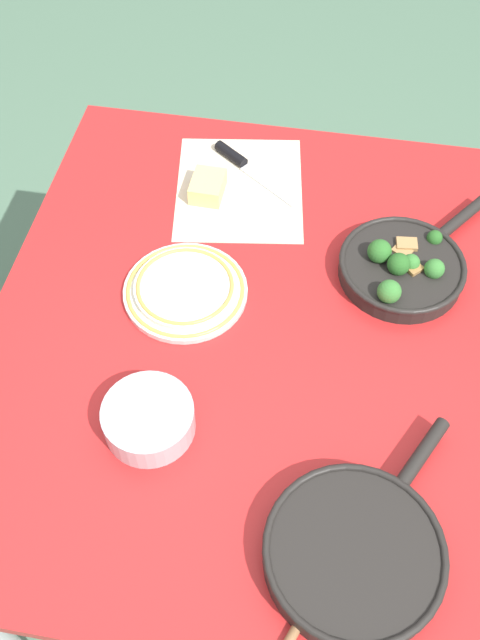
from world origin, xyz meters
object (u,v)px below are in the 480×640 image
object	(u,v)px
wooden_spoon	(291,637)
cheese_block	(208,187)
skillet_broccoli	(403,266)
dinner_plate_stack	(185,289)
skillet_eggs	(355,552)
prep_bowl_steel	(149,419)
grater_knife	(244,165)

from	to	relation	value
wooden_spoon	cheese_block	xyz separation A→B (m)	(-0.86, -0.29, 0.01)
skillet_broccoli	cheese_block	size ratio (longest dim) A/B	4.01
skillet_broccoli	wooden_spoon	xyz separation A→B (m)	(0.71, -0.13, -0.02)
dinner_plate_stack	skillet_eggs	bearing A→B (deg)	38.22
dinner_plate_stack	prep_bowl_steel	world-z (taller)	prep_bowl_steel
skillet_broccoli	wooden_spoon	bearing A→B (deg)	-153.32
wooden_spoon	prep_bowl_steel	distance (m)	0.41
skillet_eggs	grater_knife	world-z (taller)	skillet_eggs
skillet_eggs	cheese_block	xyz separation A→B (m)	(-0.73, -0.37, -0.00)
cheese_block	dinner_plate_stack	bearing A→B (deg)	2.22
skillet_eggs	wooden_spoon	world-z (taller)	skillet_eggs
skillet_broccoli	skillet_eggs	world-z (taller)	skillet_broccoli
wooden_spoon	dinner_plate_stack	bearing A→B (deg)	48.03
skillet_eggs	dinner_plate_stack	bearing A→B (deg)	66.40
wooden_spoon	grater_knife	bearing A→B (deg)	35.81
skillet_eggs	prep_bowl_steel	world-z (taller)	prep_bowl_steel
cheese_block	prep_bowl_steel	world-z (taller)	prep_bowl_steel
grater_knife	dinner_plate_stack	bearing A→B (deg)	-61.43
skillet_eggs	dinner_plate_stack	distance (m)	0.58
dinner_plate_stack	prep_bowl_steel	xyz separation A→B (m)	(0.29, 0.00, 0.02)
cheese_block	wooden_spoon	bearing A→B (deg)	18.75
grater_knife	cheese_block	bearing A→B (deg)	-87.11
wooden_spoon	grater_knife	xyz separation A→B (m)	(-0.96, -0.23, 0.00)
cheese_block	dinner_plate_stack	world-z (taller)	cheese_block
skillet_broccoli	skillet_eggs	distance (m)	0.58
dinner_plate_stack	prep_bowl_steel	distance (m)	0.29
skillet_eggs	grater_knife	xyz separation A→B (m)	(-0.83, -0.31, -0.02)
wooden_spoon	dinner_plate_stack	xyz separation A→B (m)	(-0.59, -0.28, 0.01)
grater_knife	skillet_broccoli	bearing A→B (deg)	1.67
cheese_block	skillet_broccoli	bearing A→B (deg)	69.72
dinner_plate_stack	skillet_broccoli	bearing A→B (deg)	106.26
grater_knife	dinner_plate_stack	distance (m)	0.37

